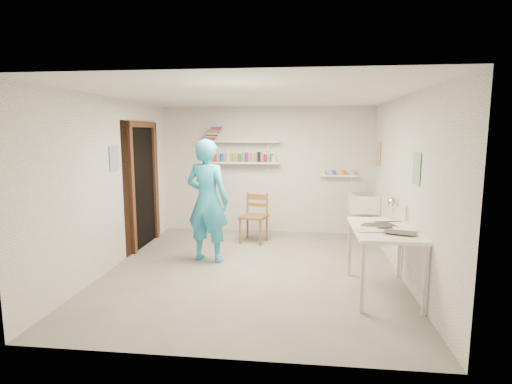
# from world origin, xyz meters

# --- Properties ---
(floor) EXTENTS (4.00, 4.50, 0.02)m
(floor) POSITION_xyz_m (0.00, 0.00, -0.01)
(floor) COLOR slate
(floor) RESTS_ON ground
(ceiling) EXTENTS (4.00, 4.50, 0.02)m
(ceiling) POSITION_xyz_m (0.00, 0.00, 2.41)
(ceiling) COLOR silver
(ceiling) RESTS_ON wall_back
(wall_back) EXTENTS (4.00, 0.02, 2.40)m
(wall_back) POSITION_xyz_m (0.00, 2.26, 1.20)
(wall_back) COLOR silver
(wall_back) RESTS_ON ground
(wall_front) EXTENTS (4.00, 0.02, 2.40)m
(wall_front) POSITION_xyz_m (0.00, -2.26, 1.20)
(wall_front) COLOR silver
(wall_front) RESTS_ON ground
(wall_left) EXTENTS (0.02, 4.50, 2.40)m
(wall_left) POSITION_xyz_m (-2.01, 0.00, 1.20)
(wall_left) COLOR silver
(wall_left) RESTS_ON ground
(wall_right) EXTENTS (0.02, 4.50, 2.40)m
(wall_right) POSITION_xyz_m (2.01, 0.00, 1.20)
(wall_right) COLOR silver
(wall_right) RESTS_ON ground
(doorway_recess) EXTENTS (0.02, 0.90, 2.00)m
(doorway_recess) POSITION_xyz_m (-1.99, 1.05, 1.00)
(doorway_recess) COLOR black
(doorway_recess) RESTS_ON wall_left
(corridor_box) EXTENTS (1.40, 1.50, 2.10)m
(corridor_box) POSITION_xyz_m (-2.70, 1.05, 1.05)
(corridor_box) COLOR brown
(corridor_box) RESTS_ON ground
(door_lintel) EXTENTS (0.06, 1.05, 0.10)m
(door_lintel) POSITION_xyz_m (-1.97, 1.05, 2.05)
(door_lintel) COLOR brown
(door_lintel) RESTS_ON wall_left
(door_jamb_near) EXTENTS (0.06, 0.10, 2.00)m
(door_jamb_near) POSITION_xyz_m (-1.97, 0.55, 1.00)
(door_jamb_near) COLOR brown
(door_jamb_near) RESTS_ON ground
(door_jamb_far) EXTENTS (0.06, 0.10, 2.00)m
(door_jamb_far) POSITION_xyz_m (-1.97, 1.55, 1.00)
(door_jamb_far) COLOR brown
(door_jamb_far) RESTS_ON ground
(shelf_lower) EXTENTS (1.50, 0.22, 0.03)m
(shelf_lower) POSITION_xyz_m (-0.50, 2.13, 1.35)
(shelf_lower) COLOR white
(shelf_lower) RESTS_ON wall_back
(shelf_upper) EXTENTS (1.50, 0.22, 0.03)m
(shelf_upper) POSITION_xyz_m (-0.50, 2.13, 1.75)
(shelf_upper) COLOR white
(shelf_upper) RESTS_ON wall_back
(ledge_shelf) EXTENTS (0.70, 0.14, 0.03)m
(ledge_shelf) POSITION_xyz_m (1.35, 2.17, 1.12)
(ledge_shelf) COLOR white
(ledge_shelf) RESTS_ON wall_back
(poster_left) EXTENTS (0.01, 0.28, 0.36)m
(poster_left) POSITION_xyz_m (-1.99, 0.05, 1.55)
(poster_left) COLOR #334C7F
(poster_left) RESTS_ON wall_left
(poster_right_a) EXTENTS (0.01, 0.34, 0.42)m
(poster_right_a) POSITION_xyz_m (1.99, 1.80, 1.55)
(poster_right_a) COLOR #995933
(poster_right_a) RESTS_ON wall_right
(poster_right_b) EXTENTS (0.01, 0.30, 0.38)m
(poster_right_b) POSITION_xyz_m (1.99, -0.55, 1.50)
(poster_right_b) COLOR #3F724C
(poster_right_b) RESTS_ON wall_right
(belfast_sink) EXTENTS (0.48, 0.60, 0.30)m
(belfast_sink) POSITION_xyz_m (1.75, 1.70, 0.70)
(belfast_sink) COLOR white
(belfast_sink) RESTS_ON wall_right
(man) EXTENTS (0.75, 0.59, 1.83)m
(man) POSITION_xyz_m (-0.72, 0.35, 0.91)
(man) COLOR #29A3CF
(man) RESTS_ON ground
(wall_clock) EXTENTS (0.33, 0.12, 0.33)m
(wall_clock) POSITION_xyz_m (-0.77, 0.56, 1.22)
(wall_clock) COLOR #FBECAB
(wall_clock) RESTS_ON man
(wooden_chair) EXTENTS (0.52, 0.50, 0.92)m
(wooden_chair) POSITION_xyz_m (-0.16, 1.42, 0.46)
(wooden_chair) COLOR brown
(wooden_chair) RESTS_ON ground
(work_table) EXTENTS (0.72, 1.21, 0.80)m
(work_table) POSITION_xyz_m (1.64, -0.64, 0.40)
(work_table) COLOR white
(work_table) RESTS_ON ground
(desk_lamp) EXTENTS (0.15, 0.15, 0.15)m
(desk_lamp) POSITION_xyz_m (1.84, -0.16, 1.02)
(desk_lamp) COLOR silver
(desk_lamp) RESTS_ON work_table
(spray_cans) EXTENTS (1.34, 0.06, 0.17)m
(spray_cans) POSITION_xyz_m (-0.50, 2.13, 1.45)
(spray_cans) COLOR black
(spray_cans) RESTS_ON shelf_lower
(book_stack) EXTENTS (0.34, 0.14, 0.25)m
(book_stack) POSITION_xyz_m (-1.02, 2.13, 1.89)
(book_stack) COLOR red
(book_stack) RESTS_ON shelf_upper
(ledge_pots) EXTENTS (0.48, 0.07, 0.09)m
(ledge_pots) POSITION_xyz_m (1.35, 2.17, 1.18)
(ledge_pots) COLOR silver
(ledge_pots) RESTS_ON ledge_shelf
(papers) EXTENTS (0.30, 0.22, 0.03)m
(papers) POSITION_xyz_m (1.64, -0.64, 0.82)
(papers) COLOR silver
(papers) RESTS_ON work_table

